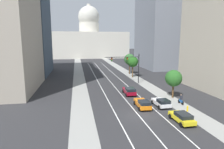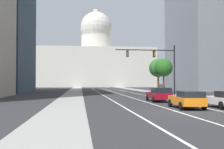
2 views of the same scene
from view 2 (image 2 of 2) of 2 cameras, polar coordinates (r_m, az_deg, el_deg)
ground_plane at (r=59.65m, az=0.30°, el=-3.53°), size 400.00×400.00×0.00m
sidewalk_left at (r=54.26m, az=-7.67°, el=-3.72°), size 3.32×130.00×0.01m
sidewalk_right at (r=56.30m, az=9.17°, el=-3.63°), size 3.32×130.00×0.01m
lane_stripe_left at (r=44.41m, az=-1.62°, el=-4.23°), size 0.16×90.00×0.01m
lane_stripe_center at (r=44.80m, az=2.53°, el=-4.20°), size 0.16×90.00×0.01m
lane_stripe_right at (r=45.41m, az=6.58°, el=-4.16°), size 0.16×90.00×0.01m
capitol_building at (r=126.19m, az=-3.21°, el=2.33°), size 47.81×27.43×34.22m
car_orange at (r=23.73m, az=14.74°, el=-4.81°), size 2.16×4.60×1.43m
car_crimson at (r=31.40m, az=9.42°, el=-3.91°), size 2.22×4.67×1.55m
traffic_signal_mast at (r=42.00m, az=8.90°, el=2.81°), size 8.78×0.39×7.49m
street_tree_near_right at (r=56.40m, az=9.18°, el=1.26°), size 3.53×3.53×6.61m
street_tree_far_right at (r=50.90m, az=10.25°, el=1.34°), size 3.19×3.19×6.25m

